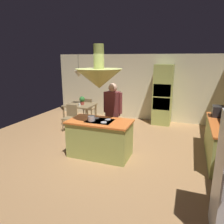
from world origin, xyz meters
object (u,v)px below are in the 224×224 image
at_px(kitchen_island, 100,138).
at_px(cooking_pot_on_cooktop, 91,118).
at_px(dining_table, 80,107).
at_px(microwave_on_counter, 222,112).
at_px(cup_on_table, 80,105).
at_px(oven_tower, 163,95).
at_px(person_at_island, 113,110).
at_px(potted_plant_on_table, 82,100).
at_px(chair_facing_island, 71,116).
at_px(chair_by_back_wall, 88,107).

distance_m(kitchen_island, cooking_pot_on_cooktop, 0.57).
distance_m(dining_table, microwave_on_counter, 4.61).
xyz_separation_m(dining_table, microwave_on_counter, (4.54, -0.67, 0.40)).
relative_size(cup_on_table, cooking_pot_on_cooktop, 0.50).
height_order(oven_tower, person_at_island, oven_tower).
bearing_deg(cooking_pot_on_cooktop, potted_plant_on_table, 122.86).
bearing_deg(chair_facing_island, cooking_pot_on_cooktop, -45.27).
relative_size(oven_tower, person_at_island, 1.24).
xyz_separation_m(chair_facing_island, chair_by_back_wall, (0.00, 1.35, 0.00)).
xyz_separation_m(chair_by_back_wall, cooking_pot_on_cooktop, (1.54, -2.91, 0.49)).
height_order(cup_on_table, cooking_pot_on_cooktop, cooking_pot_on_cooktop).
relative_size(chair_by_back_wall, microwave_on_counter, 1.89).
bearing_deg(kitchen_island, cup_on_table, 130.28).
height_order(oven_tower, cooking_pot_on_cooktop, oven_tower).
distance_m(dining_table, cup_on_table, 0.29).
distance_m(person_at_island, potted_plant_on_table, 2.22).
height_order(chair_facing_island, cup_on_table, chair_facing_island).
bearing_deg(chair_facing_island, kitchen_island, -39.96).
xyz_separation_m(kitchen_island, cup_on_table, (-1.59, 1.87, 0.34)).
height_order(dining_table, person_at_island, person_at_island).
xyz_separation_m(kitchen_island, oven_tower, (1.10, 3.24, 0.63)).
bearing_deg(cooking_pot_on_cooktop, cup_on_table, 125.47).
distance_m(chair_by_back_wall, cup_on_table, 0.96).
xyz_separation_m(person_at_island, cup_on_table, (-1.67, 1.18, -0.21)).
bearing_deg(microwave_on_counter, chair_facing_island, -179.96).
relative_size(kitchen_island, oven_tower, 0.71).
bearing_deg(oven_tower, chair_by_back_wall, -170.52).
height_order(dining_table, chair_by_back_wall, chair_by_back_wall).
bearing_deg(cooking_pot_on_cooktop, person_at_island, 73.30).
height_order(dining_table, microwave_on_counter, microwave_on_counter).
bearing_deg(cooking_pot_on_cooktop, chair_facing_island, 134.73).
relative_size(kitchen_island, potted_plant_on_table, 5.21).
distance_m(kitchen_island, oven_tower, 3.48).
bearing_deg(kitchen_island, chair_by_back_wall, 121.49).
bearing_deg(person_at_island, chair_facing_island, 157.82).
bearing_deg(chair_by_back_wall, cooking_pot_on_cooktop, 117.92).
xyz_separation_m(kitchen_island, dining_table, (-1.70, 2.10, 0.20)).
xyz_separation_m(chair_facing_island, cooking_pot_on_cooktop, (1.54, -1.55, 0.49)).
bearing_deg(chair_facing_island, cup_on_table, 75.84).
relative_size(person_at_island, cup_on_table, 19.57).
bearing_deg(cooking_pot_on_cooktop, microwave_on_counter, 27.44).
xyz_separation_m(potted_plant_on_table, microwave_on_counter, (4.45, -0.69, 0.13)).
xyz_separation_m(chair_facing_island, microwave_on_counter, (4.54, 0.00, 0.55)).
height_order(kitchen_island, potted_plant_on_table, potted_plant_on_table).
bearing_deg(microwave_on_counter, person_at_island, -165.10).
relative_size(dining_table, microwave_on_counter, 2.22).
distance_m(cup_on_table, microwave_on_counter, 4.46).
relative_size(chair_facing_island, chair_by_back_wall, 1.00).
distance_m(person_at_island, chair_facing_island, 2.00).
height_order(chair_by_back_wall, potted_plant_on_table, potted_plant_on_table).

